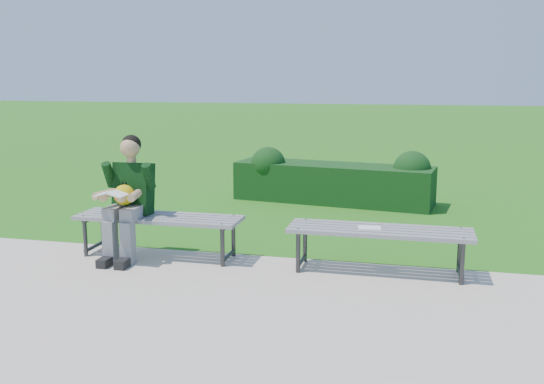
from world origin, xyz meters
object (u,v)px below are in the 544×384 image
seated_boy (128,194)px  paper_sheet (369,228)px  hedge (334,180)px  bench_right (379,234)px  bench_left (159,221)px

seated_boy → paper_sheet: (2.55, 0.08, -0.24)m
hedge → bench_right: size_ratio=1.76×
bench_left → paper_sheet: (2.25, -0.01, 0.06)m
paper_sheet → seated_boy: bearing=-178.2°
hedge → seated_boy: 3.96m
bench_left → paper_sheet: 2.25m
hedge → bench_right: bearing=-75.2°
bench_left → bench_right: same height
paper_sheet → bench_left: bearing=179.7°
hedge → paper_sheet: 3.55m
hedge → seated_boy: (-1.74, -3.54, 0.36)m
hedge → bench_left: 3.74m
bench_left → seated_boy: 0.43m
bench_right → seated_boy: seated_boy is taller
bench_right → paper_sheet: (-0.10, 0.00, 0.06)m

